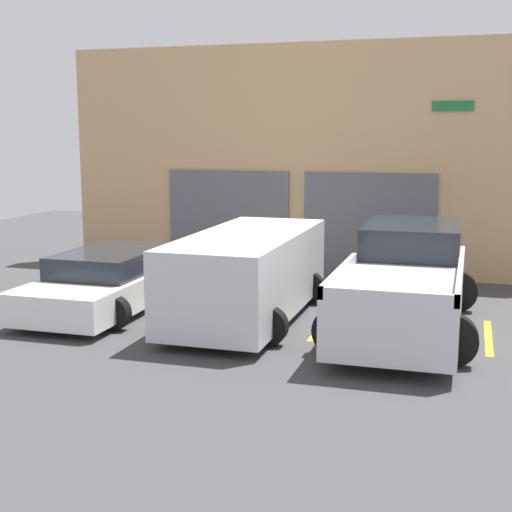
# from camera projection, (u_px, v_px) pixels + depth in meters

# --- Properties ---
(ground_plane) EXTENTS (28.00, 28.00, 0.00)m
(ground_plane) POSITION_uv_depth(u_px,v_px,m) (272.00, 300.00, 14.73)
(ground_plane) COLOR #3D3D3F
(shophouse_building) EXTENTS (12.22, 0.68, 5.51)m
(shophouse_building) POSITION_uv_depth(u_px,v_px,m) (308.00, 162.00, 17.37)
(shophouse_building) COLOR tan
(shophouse_building) RESTS_ON ground
(pickup_truck) EXTENTS (2.48, 5.55, 1.71)m
(pickup_truck) POSITION_uv_depth(u_px,v_px,m) (406.00, 282.00, 12.53)
(pickup_truck) COLOR silver
(pickup_truck) RESTS_ON ground
(sedan_white) EXTENTS (2.23, 4.55, 1.14)m
(sedan_white) POSITION_uv_depth(u_px,v_px,m) (111.00, 281.00, 13.94)
(sedan_white) COLOR white
(sedan_white) RESTS_ON ground
(sedan_side) EXTENTS (2.27, 4.87, 1.60)m
(sedan_side) POSITION_uv_depth(u_px,v_px,m) (248.00, 273.00, 13.06)
(sedan_side) COLOR silver
(sedan_side) RESTS_ON ground
(parking_stripe_far_left) EXTENTS (0.12, 2.20, 0.01)m
(parking_stripe_far_left) POSITION_uv_depth(u_px,v_px,m) (48.00, 303.00, 14.41)
(parking_stripe_far_left) COLOR gold
(parking_stripe_far_left) RESTS_ON ground
(parking_stripe_left) EXTENTS (0.12, 2.20, 0.01)m
(parking_stripe_left) POSITION_uv_depth(u_px,v_px,m) (178.00, 313.00, 13.60)
(parking_stripe_left) COLOR gold
(parking_stripe_left) RESTS_ON ground
(parking_stripe_centre) EXTENTS (0.12, 2.20, 0.01)m
(parking_stripe_centre) POSITION_uv_depth(u_px,v_px,m) (323.00, 324.00, 12.80)
(parking_stripe_centre) COLOR gold
(parking_stripe_centre) RESTS_ON ground
(parking_stripe_right) EXTENTS (0.12, 2.20, 0.01)m
(parking_stripe_right) POSITION_uv_depth(u_px,v_px,m) (488.00, 337.00, 11.99)
(parking_stripe_right) COLOR gold
(parking_stripe_right) RESTS_ON ground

